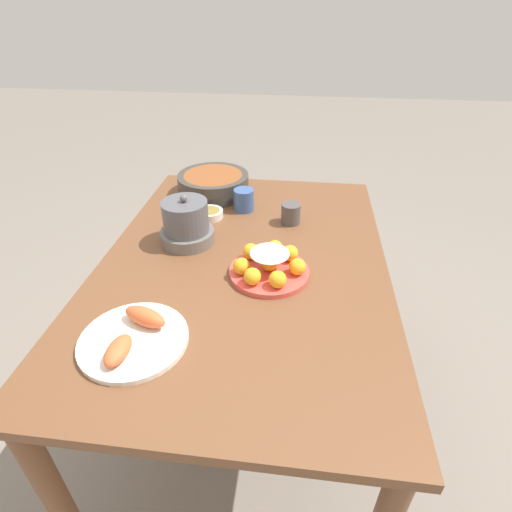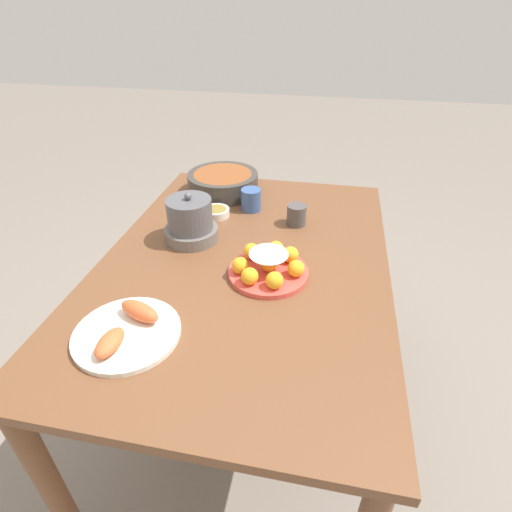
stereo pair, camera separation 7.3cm
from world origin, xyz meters
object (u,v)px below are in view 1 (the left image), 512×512
at_px(serving_bowl, 213,183).
at_px(cup_near, 291,214).
at_px(sauce_bowl, 210,214).
at_px(dining_table, 244,285).
at_px(cup_far, 244,200).
at_px(cake_plate, 269,266).
at_px(warming_pot, 186,224).
at_px(seafood_platter, 134,337).

distance_m(serving_bowl, cup_near, 0.40).
xyz_separation_m(sauce_bowl, cup_near, (-0.01, -0.30, 0.02)).
distance_m(dining_table, serving_bowl, 0.54).
relative_size(serving_bowl, cup_far, 3.48).
relative_size(dining_table, cake_plate, 5.36).
bearing_deg(warming_pot, dining_table, -113.28).
xyz_separation_m(dining_table, cup_far, (0.34, 0.05, 0.14)).
xyz_separation_m(cup_far, warming_pot, (-0.26, 0.16, 0.03)).
relative_size(seafood_platter, warming_pot, 1.46).
distance_m(serving_bowl, warming_pot, 0.39).
bearing_deg(serving_bowl, cake_plate, -152.39).
bearing_deg(warming_pot, cup_near, -63.04).
bearing_deg(dining_table, seafood_platter, 151.14).
distance_m(cup_far, warming_pot, 0.30).
xyz_separation_m(serving_bowl, seafood_platter, (-0.86, 0.01, -0.03)).
bearing_deg(dining_table, cake_plate, -126.99).
bearing_deg(serving_bowl, cup_far, -132.54).
relative_size(dining_table, serving_bowl, 4.41).
xyz_separation_m(cake_plate, seafood_platter, (-0.32, 0.30, -0.02)).
xyz_separation_m(cup_near, warming_pot, (-0.17, 0.34, 0.03)).
relative_size(dining_table, cup_far, 15.35).
height_order(cake_plate, cup_far, same).
xyz_separation_m(cake_plate, warming_pot, (0.15, 0.29, 0.04)).
bearing_deg(sauce_bowl, serving_bowl, 7.82).
bearing_deg(seafood_platter, cup_near, -28.30).
height_order(sauce_bowl, cup_near, cup_near).
bearing_deg(cake_plate, dining_table, 53.01).
xyz_separation_m(serving_bowl, cup_far, (-0.14, -0.15, -0.00)).
height_order(sauce_bowl, cup_far, cup_far).
distance_m(cake_plate, cup_far, 0.43).
height_order(dining_table, cup_far, cup_far).
xyz_separation_m(dining_table, serving_bowl, (0.48, 0.20, 0.15)).
height_order(cake_plate, seafood_platter, cake_plate).
bearing_deg(cup_far, cake_plate, -161.50).
height_order(dining_table, warming_pot, warming_pot).
xyz_separation_m(seafood_platter, cup_near, (0.64, -0.35, 0.02)).
height_order(dining_table, serving_bowl, serving_bowl).
xyz_separation_m(dining_table, cake_plate, (-0.07, -0.09, 0.13)).
distance_m(seafood_platter, cup_far, 0.75).
distance_m(sauce_bowl, cup_far, 0.14).
relative_size(dining_table, sauce_bowl, 12.92).
distance_m(serving_bowl, seafood_platter, 0.86).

